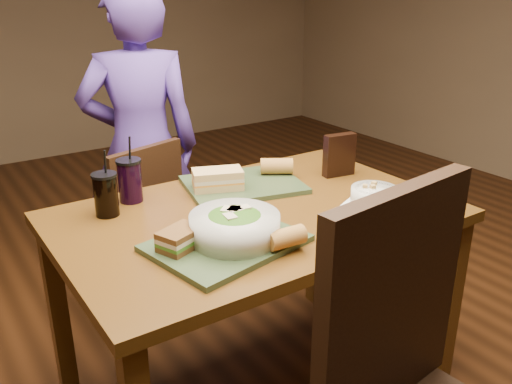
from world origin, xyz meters
TOP-DOWN VIEW (x-y plane):
  - dining_table at (0.00, 0.00)m, footprint 1.30×0.85m
  - chair_far at (-0.13, 0.70)m, footprint 0.45×0.46m
  - diner at (-0.03, 0.92)m, footprint 0.63×0.52m
  - tray_near at (-0.21, -0.16)m, footprint 0.47×0.39m
  - tray_far at (0.09, 0.22)m, footprint 0.48×0.41m
  - salad_bowl at (-0.19, -0.17)m, footprint 0.26×0.26m
  - soup_bowl at (0.36, -0.19)m, footprint 0.26×0.26m
  - sandwich_near at (-0.35, -0.13)m, footprint 0.14×0.12m
  - sandwich_far at (-0.02, 0.22)m, footprint 0.20×0.16m
  - baguette_near at (-0.09, -0.29)m, footprint 0.12×0.06m
  - baguette_far at (0.25, 0.23)m, footprint 0.14×0.12m
  - cup_cola at (-0.42, 0.25)m, footprint 0.08×0.08m
  - cup_berry at (-0.31, 0.32)m, footprint 0.09×0.09m
  - chip_bag at (0.48, 0.12)m, footprint 0.13×0.06m

SIDE VIEW (x-z plane):
  - chair_far at x=-0.13m, z-range 0.05..0.89m
  - dining_table at x=0.00m, z-range 0.28..1.03m
  - diner at x=-0.03m, z-range 0.00..1.49m
  - tray_near at x=-0.21m, z-range 0.75..0.77m
  - tray_far at x=0.09m, z-range 0.75..0.77m
  - soup_bowl at x=0.36m, z-range 0.75..0.83m
  - baguette_near at x=-0.09m, z-range 0.77..0.82m
  - sandwich_near at x=-0.35m, z-range 0.77..0.83m
  - baguette_far at x=0.25m, z-range 0.77..0.83m
  - sandwich_far at x=-0.02m, z-range 0.77..0.84m
  - salad_bowl at x=-0.19m, z-range 0.77..0.86m
  - cup_cola at x=-0.42m, z-range 0.71..0.94m
  - cup_berry at x=-0.31m, z-range 0.71..0.94m
  - chip_bag at x=0.48m, z-range 0.75..0.92m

